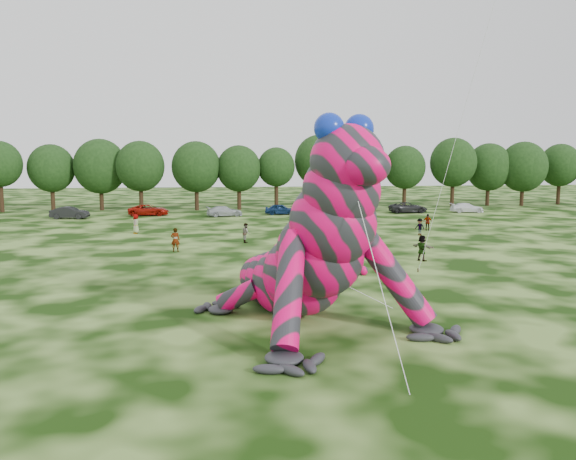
{
  "coord_description": "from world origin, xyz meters",
  "views": [
    {
      "loc": [
        -7.65,
        -21.62,
        7.12
      ],
      "look_at": [
        -4.47,
        2.57,
        4.0
      ],
      "focal_mm": 35.0,
      "sensor_mm": 36.0,
      "label": 1
    }
  ],
  "objects_px": {
    "spectator_2": "(420,227)",
    "spectator_4": "(136,224)",
    "tree_7": "(196,176)",
    "tree_6": "(141,176)",
    "tree_13": "(453,172)",
    "car_5": "(343,209)",
    "car_3": "(225,211)",
    "tree_15": "(523,174)",
    "car_2": "(149,210)",
    "car_1": "(70,213)",
    "spectator_5": "(422,248)",
    "tree_3": "(0,177)",
    "car_7": "(467,208)",
    "tree_4": "(52,177)",
    "spectator_1": "(246,233)",
    "tree_16": "(559,174)",
    "tree_5": "(101,175)",
    "car_4": "(281,209)",
    "spectator_3": "(427,222)",
    "tree_12": "(405,177)",
    "tree_8": "(239,178)",
    "tree_10": "(319,171)",
    "inflatable_gecko": "(289,218)",
    "car_6": "(408,208)",
    "tree_14": "(488,175)",
    "tree_9": "(276,178)",
    "tree_11": "(363,173)"
  },
  "relations": [
    {
      "from": "tree_6",
      "to": "tree_13",
      "type": "distance_m",
      "value": 44.69
    },
    {
      "from": "spectator_5",
      "to": "car_3",
      "type": "bearing_deg",
      "value": -13.0
    },
    {
      "from": "tree_12",
      "to": "car_3",
      "type": "distance_m",
      "value": 28.55
    },
    {
      "from": "tree_16",
      "to": "car_7",
      "type": "distance_m",
      "value": 23.01
    },
    {
      "from": "tree_3",
      "to": "tree_8",
      "type": "distance_m",
      "value": 31.5
    },
    {
      "from": "car_2",
      "to": "car_1",
      "type": "bearing_deg",
      "value": 109.42
    },
    {
      "from": "spectator_3",
      "to": "tree_5",
      "type": "bearing_deg",
      "value": 155.59
    },
    {
      "from": "spectator_1",
      "to": "spectator_5",
      "type": "bearing_deg",
      "value": -136.51
    },
    {
      "from": "tree_15",
      "to": "tree_16",
      "type": "bearing_deg",
      "value": 12.93
    },
    {
      "from": "tree_5",
      "to": "spectator_3",
      "type": "distance_m",
      "value": 45.52
    },
    {
      "from": "tree_3",
      "to": "car_7",
      "type": "height_order",
      "value": "tree_3"
    },
    {
      "from": "inflatable_gecko",
      "to": "car_6",
      "type": "height_order",
      "value": "inflatable_gecko"
    },
    {
      "from": "tree_8",
      "to": "tree_10",
      "type": "relative_size",
      "value": 0.85
    },
    {
      "from": "tree_5",
      "to": "car_4",
      "type": "bearing_deg",
      "value": -21.43
    },
    {
      "from": "tree_11",
      "to": "car_2",
      "type": "distance_m",
      "value": 31.04
    },
    {
      "from": "tree_7",
      "to": "car_2",
      "type": "bearing_deg",
      "value": -130.17
    },
    {
      "from": "tree_13",
      "to": "spectator_2",
      "type": "height_order",
      "value": "tree_13"
    },
    {
      "from": "car_7",
      "to": "spectator_5",
      "type": "xyz_separation_m",
      "value": [
        -18.83,
        -33.15,
        0.28
      ]
    },
    {
      "from": "tree_12",
      "to": "tree_13",
      "type": "bearing_deg",
      "value": -4.92
    },
    {
      "from": "tree_14",
      "to": "spectator_3",
      "type": "distance_m",
      "value": 34.08
    },
    {
      "from": "tree_10",
      "to": "car_1",
      "type": "bearing_deg",
      "value": -160.62
    },
    {
      "from": "car_5",
      "to": "spectator_2",
      "type": "relative_size",
      "value": 2.73
    },
    {
      "from": "car_4",
      "to": "spectator_1",
      "type": "bearing_deg",
      "value": 174.23
    },
    {
      "from": "tree_11",
      "to": "spectator_4",
      "type": "relative_size",
      "value": 5.41
    },
    {
      "from": "spectator_2",
      "to": "spectator_4",
      "type": "distance_m",
      "value": 26.82
    },
    {
      "from": "spectator_2",
      "to": "tree_13",
      "type": "bearing_deg",
      "value": 115.35
    },
    {
      "from": "tree_4",
      "to": "spectator_3",
      "type": "relative_size",
      "value": 5.54
    },
    {
      "from": "car_1",
      "to": "car_4",
      "type": "height_order",
      "value": "car_1"
    },
    {
      "from": "tree_4",
      "to": "spectator_1",
      "type": "height_order",
      "value": "tree_4"
    },
    {
      "from": "tree_16",
      "to": "spectator_5",
      "type": "distance_m",
      "value": 58.68
    },
    {
      "from": "tree_6",
      "to": "tree_7",
      "type": "xyz_separation_m",
      "value": [
        7.48,
        0.12,
        -0.01
      ]
    },
    {
      "from": "tree_12",
      "to": "spectator_5",
      "type": "relative_size",
      "value": 4.94
    },
    {
      "from": "tree_6",
      "to": "tree_9",
      "type": "relative_size",
      "value": 1.09
    },
    {
      "from": "tree_16",
      "to": "car_3",
      "type": "xyz_separation_m",
      "value": [
        -51.89,
        -11.66,
        -4.05
      ]
    },
    {
      "from": "tree_3",
      "to": "tree_12",
      "type": "xyz_separation_m",
      "value": [
        55.73,
        0.67,
        -0.23
      ]
    },
    {
      "from": "car_5",
      "to": "car_7",
      "type": "distance_m",
      "value": 16.87
    },
    {
      "from": "tree_16",
      "to": "car_7",
      "type": "relative_size",
      "value": 2.16
    },
    {
      "from": "inflatable_gecko",
      "to": "tree_10",
      "type": "bearing_deg",
      "value": 55.67
    },
    {
      "from": "car_1",
      "to": "car_2",
      "type": "relative_size",
      "value": 0.88
    },
    {
      "from": "tree_14",
      "to": "car_7",
      "type": "height_order",
      "value": "tree_14"
    },
    {
      "from": "tree_14",
      "to": "tree_15",
      "type": "relative_size",
      "value": 0.98
    },
    {
      "from": "car_5",
      "to": "car_3",
      "type": "bearing_deg",
      "value": 88.46
    },
    {
      "from": "car_7",
      "to": "spectator_3",
      "type": "xyz_separation_m",
      "value": [
        -12.16,
        -17.14,
        0.19
      ]
    },
    {
      "from": "tree_9",
      "to": "tree_11",
      "type": "relative_size",
      "value": 0.86
    },
    {
      "from": "tree_7",
      "to": "spectator_3",
      "type": "distance_m",
      "value": 34.7
    },
    {
      "from": "tree_3",
      "to": "spectator_1",
      "type": "relative_size",
      "value": 5.64
    },
    {
      "from": "tree_6",
      "to": "tree_15",
      "type": "bearing_deg",
      "value": 1.11
    },
    {
      "from": "tree_5",
      "to": "car_3",
      "type": "distance_m",
      "value": 20.29
    },
    {
      "from": "car_1",
      "to": "tree_4",
      "type": "bearing_deg",
      "value": 29.82
    },
    {
      "from": "tree_7",
      "to": "tree_6",
      "type": "bearing_deg",
      "value": -179.08
    }
  ]
}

